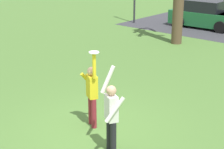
# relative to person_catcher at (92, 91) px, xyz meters

# --- Properties ---
(ground_plane) EXTENTS (120.00, 120.00, 0.00)m
(ground_plane) POSITION_rel_person_catcher_xyz_m (0.14, -0.18, -0.98)
(ground_plane) COLOR #4C7533
(person_catcher) EXTENTS (0.58, 0.52, 2.08)m
(person_catcher) POSITION_rel_person_catcher_xyz_m (0.00, 0.00, 0.00)
(person_catcher) COLOR maroon
(person_catcher) RESTS_ON ground_plane
(person_defender) EXTENTS (0.65, 0.61, 2.04)m
(person_defender) POSITION_rel_person_catcher_xyz_m (1.26, -0.69, -0.00)
(person_defender) COLOR black
(person_defender) RESTS_ON ground_plane
(frisbee_disc) EXTENTS (0.26, 0.26, 0.02)m
(frisbee_disc) POSITION_rel_person_catcher_xyz_m (0.20, -0.11, 1.11)
(frisbee_disc) COLOR white
(frisbee_disc) RESTS_ON person_catcher
(parked_car_green) EXTENTS (4.16, 2.15, 1.59)m
(parked_car_green) POSITION_rel_person_catcher_xyz_m (-3.76, 13.52, -0.25)
(parked_car_green) COLOR #1E6633
(parked_car_green) RESTS_ON ground_plane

